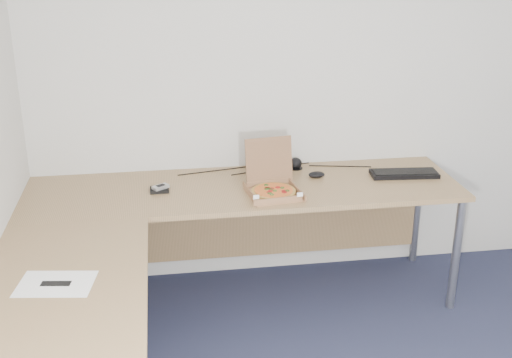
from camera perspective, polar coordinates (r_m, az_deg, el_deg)
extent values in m
cube|color=#9A774D|center=(3.75, -1.03, -0.89)|extent=(2.50, 0.70, 0.03)
cube|color=#9A774D|center=(2.77, -16.90, -10.36)|extent=(0.70, 1.50, 0.03)
cylinder|color=gray|center=(4.46, 13.95, -2.92)|extent=(0.05, 0.05, 0.70)
cube|color=#926543|center=(3.62, 1.56, -1.36)|extent=(0.28, 0.28, 0.01)
cube|color=#926543|center=(3.72, 1.16, 1.57)|extent=(0.28, 0.06, 0.27)
cylinder|color=#C29140|center=(3.62, 1.56, -1.16)|extent=(0.25, 0.25, 0.02)
cylinder|color=red|center=(3.61, 1.56, -0.98)|extent=(0.22, 0.22, 0.00)
cylinder|color=white|center=(3.88, 2.40, 1.13)|extent=(0.07, 0.07, 0.13)
cube|color=black|center=(4.00, 12.88, 0.45)|extent=(0.41, 0.18, 0.02)
ellipsoid|color=black|center=(3.89, 5.35, 0.39)|extent=(0.10, 0.07, 0.04)
cube|color=black|center=(3.71, -8.47, -0.94)|extent=(0.11, 0.09, 0.02)
cube|color=#B2B5BA|center=(3.71, -8.38, -0.69)|extent=(0.10, 0.09, 0.02)
cube|color=white|center=(2.87, -17.18, -8.78)|extent=(0.34, 0.26, 0.00)
ellipsoid|color=black|center=(4.02, 3.50, 1.44)|extent=(0.09, 0.09, 0.07)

